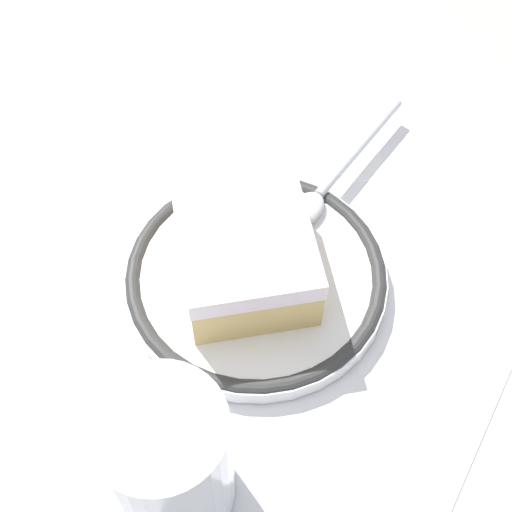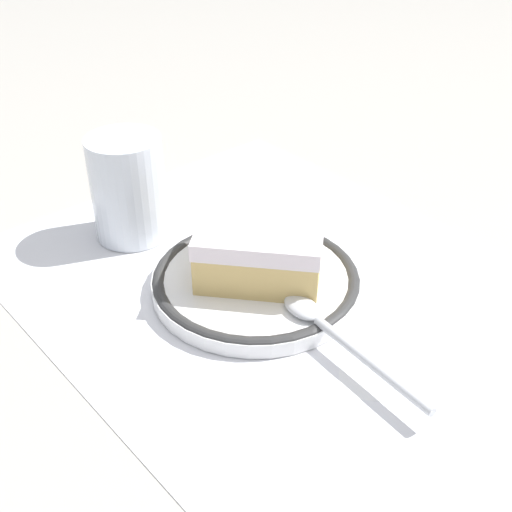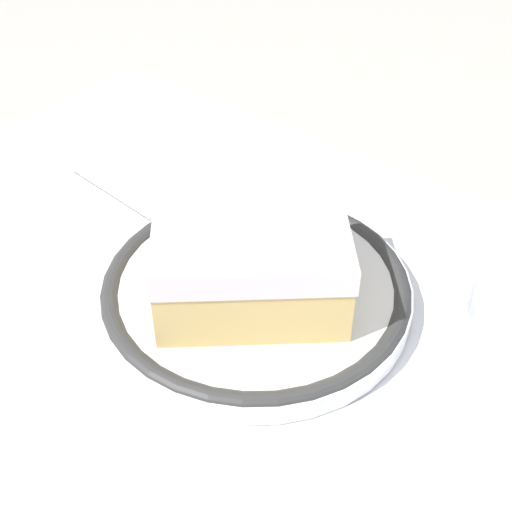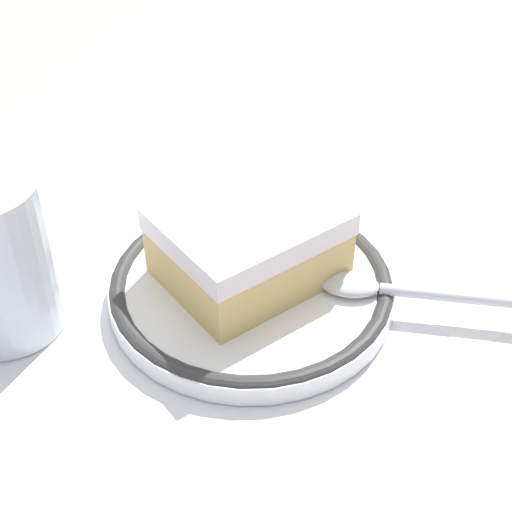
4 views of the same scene
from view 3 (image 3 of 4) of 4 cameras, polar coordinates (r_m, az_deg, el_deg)
ground_plane at (r=0.41m, az=-4.26°, el=-3.48°), size 2.40×2.40×0.00m
placemat at (r=0.41m, az=-4.27°, el=-3.41°), size 0.51×0.38×0.00m
plate at (r=0.40m, az=0.00°, el=-2.73°), size 0.17×0.17×0.02m
cake_slice at (r=0.37m, az=-0.44°, el=-0.22°), size 0.13×0.13×0.05m
spoon at (r=0.45m, az=-8.86°, el=3.69°), size 0.15×0.03×0.01m
napkin at (r=0.46m, az=-18.49°, el=0.47°), size 0.19×0.19×0.00m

